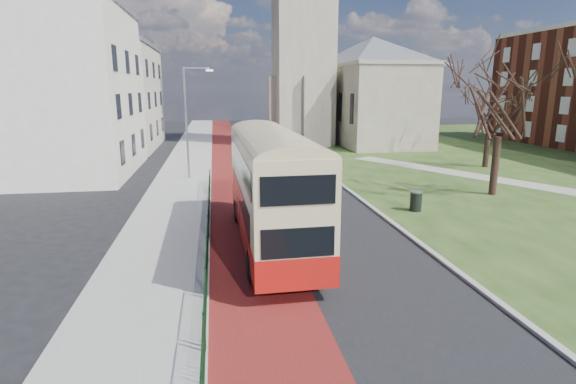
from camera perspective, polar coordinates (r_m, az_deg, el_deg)
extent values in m
plane|color=black|center=(17.10, -0.12, -9.75)|extent=(160.00, 160.00, 0.00)
cube|color=black|center=(36.40, -2.80, 2.55)|extent=(9.00, 120.00, 0.01)
cube|color=#591414|center=(36.20, -7.05, 2.41)|extent=(3.40, 120.00, 0.01)
cube|color=gray|center=(36.26, -13.07, 2.27)|extent=(4.00, 120.00, 0.12)
cube|color=#999993|center=(36.17, -9.90, 2.40)|extent=(0.25, 120.00, 0.13)
cube|color=#999993|center=(39.10, 3.59, 3.36)|extent=(0.25, 80.00, 0.13)
cube|color=#264117|center=(47.62, 27.69, 3.57)|extent=(40.00, 80.00, 0.04)
cube|color=#9E998C|center=(34.69, 31.44, 0.18)|extent=(18.84, 32.82, 0.03)
cylinder|color=#0B3316|center=(20.34, -10.18, -2.93)|extent=(0.04, 24.00, 0.04)
cylinder|color=#0B3316|center=(20.62, -10.08, -5.47)|extent=(0.04, 24.00, 0.04)
cube|color=gray|center=(54.85, 1.92, 18.66)|extent=(6.50, 6.50, 24.00)
cube|color=gray|center=(56.88, 10.44, 10.69)|extent=(9.00, 18.00, 9.00)
pyramid|color=#565960|center=(57.15, 10.79, 18.82)|extent=(9.00, 18.00, 3.60)
cube|color=beige|center=(39.29, -26.82, 11.13)|extent=(10.00, 14.00, 12.50)
cube|color=#565960|center=(39.76, -27.84, 20.49)|extent=(10.30, 14.30, 0.50)
cube|color=#B5AE99|center=(54.80, -21.79, 10.96)|extent=(10.00, 16.00, 11.00)
cube|color=#565960|center=(54.98, -22.31, 16.94)|extent=(10.30, 16.30, 0.50)
cylinder|color=gray|center=(33.72, -12.77, 8.46)|extent=(0.16, 0.16, 8.00)
cylinder|color=gray|center=(33.62, -11.53, 15.17)|extent=(1.80, 0.10, 0.10)
cube|color=silver|center=(33.59, -9.93, 14.98)|extent=(0.50, 0.18, 0.12)
cube|color=#A1130E|center=(19.22, -2.10, -3.79)|extent=(2.83, 11.49, 1.04)
cube|color=#C6B987|center=(18.73, -2.15, 2.16)|extent=(2.80, 11.44, 3.02)
cube|color=black|center=(19.10, -6.14, -0.57)|extent=(0.20, 9.39, 0.99)
cube|color=black|center=(19.45, 1.56, -0.25)|extent=(0.20, 9.39, 0.99)
cube|color=black|center=(18.49, -6.19, 3.92)|extent=(0.21, 10.31, 0.94)
cube|color=black|center=(18.85, 1.78, 4.16)|extent=(0.21, 10.31, 0.94)
cube|color=black|center=(24.46, -4.00, 2.48)|extent=(2.34, 0.12, 1.09)
cube|color=black|center=(24.23, -4.06, 6.11)|extent=(2.34, 0.12, 0.94)
cube|color=orange|center=(24.16, -4.08, 7.51)|extent=(1.86, 0.13, 0.31)
cylinder|color=black|center=(22.98, -6.44, -2.40)|extent=(0.33, 1.09, 1.08)
cylinder|color=black|center=(23.24, -0.49, -2.14)|extent=(0.33, 1.09, 1.08)
cylinder|color=black|center=(16.04, -4.66, -9.29)|extent=(0.33, 1.09, 1.08)
cylinder|color=black|center=(16.42, 3.85, -8.74)|extent=(0.33, 1.09, 1.08)
cylinder|color=black|center=(31.01, 24.79, 3.01)|extent=(0.51, 0.51, 3.66)
cylinder|color=black|center=(41.94, 23.90, 4.88)|extent=(0.46, 0.46, 2.88)
cylinder|color=black|center=(25.58, 15.93, -1.20)|extent=(0.83, 0.83, 1.03)
cylinder|color=gray|center=(25.46, 16.00, -0.01)|extent=(0.89, 0.89, 0.07)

